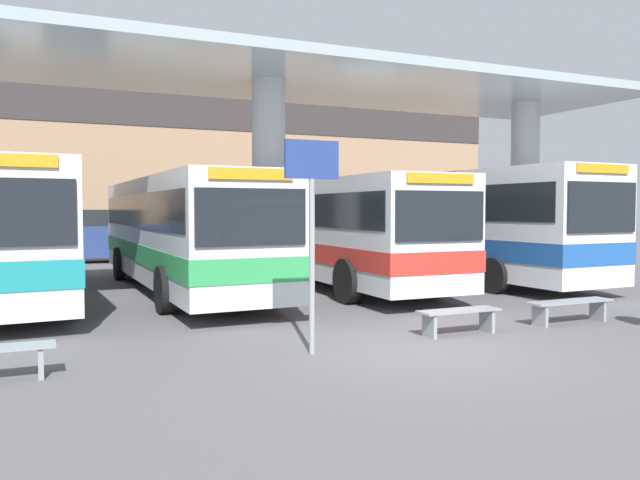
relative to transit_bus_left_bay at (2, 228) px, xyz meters
name	(u,v)px	position (x,y,z in m)	size (l,w,h in m)	color
ground_plane	(423,350)	(6.48, -9.16, -1.81)	(100.00, 100.00, 0.00)	#565456
townhouse_backdrop	(159,157)	(6.48, 14.91, 3.12)	(40.00, 0.58, 8.47)	#9E7A5B
station_canopy	(269,108)	(6.48, -1.77, 3.15)	(22.66, 6.21, 5.95)	silver
transit_bus_left_bay	(2,228)	(0.00, 0.00, 0.00)	(3.19, 12.04, 3.24)	silver
transit_bus_center_bay	(180,228)	(4.44, -0.08, -0.08)	(2.82, 12.39, 3.09)	silver
transit_bus_right_bay	(334,227)	(8.84, -0.89, -0.07)	(2.81, 11.04, 3.09)	silver
transit_bus_far_right_bay	(447,221)	(13.20, -0.47, 0.07)	(2.99, 12.32, 3.41)	silver
waiting_bench_near_pillar	(459,316)	(7.76, -8.39, -1.47)	(1.60, 0.44, 0.46)	gray
waiting_bench_far_platform	(570,306)	(10.46, -8.39, -1.46)	(1.93, 0.44, 0.46)	gray
info_sign_platform	(312,204)	(4.73, -8.67, 0.55)	(0.90, 0.09, 3.35)	gray
parked_car_street	(81,237)	(2.46, 10.70, -0.73)	(4.73, 2.17, 2.25)	navy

